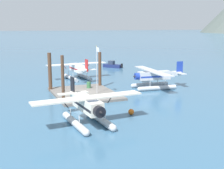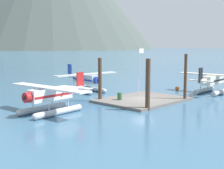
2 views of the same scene
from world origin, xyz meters
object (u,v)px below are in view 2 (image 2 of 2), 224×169
(flagpole, at_px, (139,66))
(mooring_buoy, at_px, (177,88))
(seaplane_white_port_fwd, at_px, (50,98))
(fuel_drum, at_px, (120,96))
(seaplane_silver_bow_centre, at_px, (86,81))
(seaplane_cream_stbd_aft, at_px, (213,82))

(flagpole, relative_size, mooring_buoy, 10.14)
(seaplane_white_port_fwd, bearing_deg, flagpole, -4.35)
(fuel_drum, bearing_deg, flagpole, -0.08)
(flagpole, bearing_deg, fuel_drum, 179.92)
(mooring_buoy, height_order, seaplane_white_port_fwd, seaplane_white_port_fwd)
(seaplane_silver_bow_centre, bearing_deg, fuel_drum, -105.88)
(fuel_drum, relative_size, seaplane_silver_bow_centre, 0.08)
(seaplane_white_port_fwd, bearing_deg, fuel_drum, -6.04)
(fuel_drum, distance_m, seaplane_silver_bow_centre, 9.55)
(mooring_buoy, relative_size, seaplane_cream_stbd_aft, 0.06)
(fuel_drum, height_order, mooring_buoy, fuel_drum)
(mooring_buoy, height_order, seaplane_cream_stbd_aft, seaplane_cream_stbd_aft)
(flagpole, height_order, seaplane_white_port_fwd, flagpole)
(flagpole, distance_m, seaplane_cream_stbd_aft, 11.89)
(flagpole, height_order, seaplane_silver_bow_centre, flagpole)
(flagpole, height_order, fuel_drum, flagpole)
(mooring_buoy, distance_m, seaplane_silver_bow_centre, 13.73)
(fuel_drum, bearing_deg, seaplane_white_port_fwd, 173.96)
(flagpole, relative_size, seaplane_cream_stbd_aft, 0.59)
(fuel_drum, relative_size, mooring_buoy, 1.44)
(seaplane_silver_bow_centre, distance_m, seaplane_cream_stbd_aft, 18.11)
(seaplane_silver_bow_centre, bearing_deg, mooring_buoy, -40.20)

